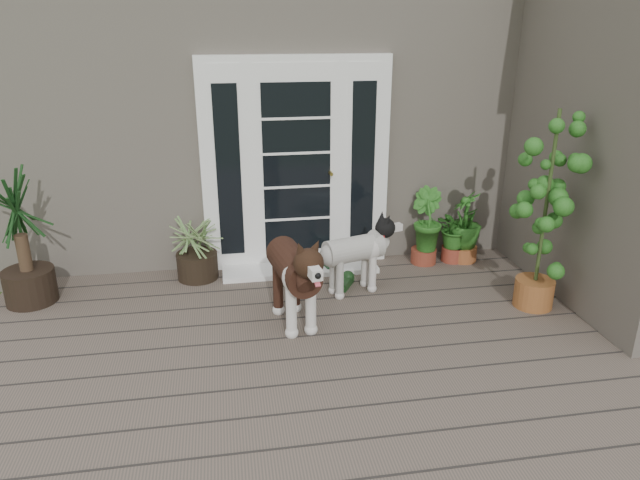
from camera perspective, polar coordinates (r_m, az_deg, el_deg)
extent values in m
cube|color=#6B5B4C|center=(4.44, 4.30, -13.86)|extent=(6.20, 4.60, 0.12)
cube|color=#665E54|center=(7.91, -2.86, 13.25)|extent=(7.40, 4.00, 3.10)
cube|color=white|center=(5.95, -2.33, 7.28)|extent=(1.90, 0.14, 2.15)
cube|color=white|center=(6.09, -1.95, -2.80)|extent=(1.60, 0.40, 0.05)
imported|color=#26611B|center=(6.42, 12.92, 0.16)|extent=(0.53, 0.53, 0.52)
imported|color=#1C621D|center=(6.29, 10.19, 0.36)|extent=(0.50, 0.50, 0.60)
imported|color=#234C15|center=(6.45, 13.92, 0.69)|extent=(0.51, 0.51, 0.63)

